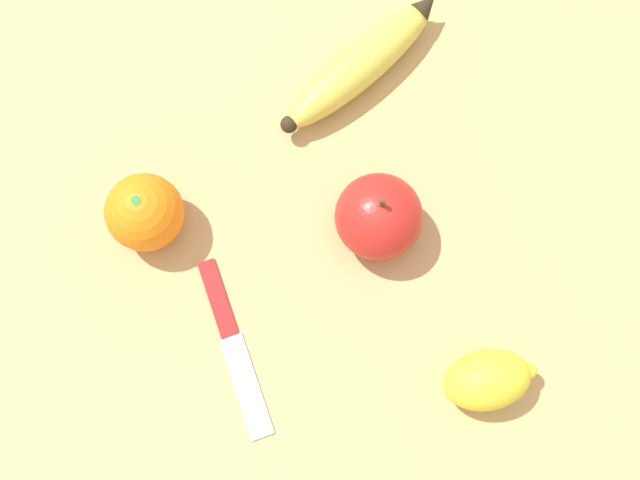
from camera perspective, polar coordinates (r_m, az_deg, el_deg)
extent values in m
plane|color=tan|center=(0.72, 5.15, -0.44)|extent=(3.00, 3.00, 0.00)
ellipsoid|color=#DBCC4C|center=(0.77, 3.05, 13.20)|extent=(0.08, 0.20, 0.04)
cone|color=#2D2314|center=(0.80, 8.16, 17.35)|extent=(0.03, 0.03, 0.03)
sphere|color=#2D2314|center=(0.74, -2.37, 8.79)|extent=(0.02, 0.02, 0.02)
sphere|color=orange|center=(0.71, -13.21, 2.06)|extent=(0.07, 0.07, 0.07)
cylinder|color=#337A33|center=(0.68, -13.86, 2.91)|extent=(0.01, 0.01, 0.00)
ellipsoid|color=red|center=(0.69, 4.53, 1.80)|extent=(0.08, 0.08, 0.07)
cylinder|color=#4C3319|center=(0.65, 4.81, 2.88)|extent=(0.00, 0.00, 0.01)
ellipsoid|color=yellow|center=(0.69, 12.62, -10.35)|extent=(0.08, 0.09, 0.05)
sphere|color=yellow|center=(0.70, 15.55, -9.57)|extent=(0.02, 0.02, 0.02)
cube|color=silver|center=(0.70, -5.62, -11.00)|extent=(0.10, 0.04, 0.00)
cube|color=red|center=(0.71, -7.83, -4.39)|extent=(0.08, 0.03, 0.01)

